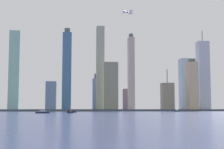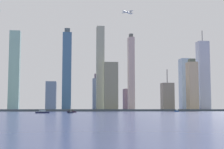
% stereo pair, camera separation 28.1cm
% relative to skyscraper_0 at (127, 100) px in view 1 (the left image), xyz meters
% --- Properties ---
extents(ground_plane, '(6000.00, 6000.00, 0.00)m').
position_rel_skyscraper_0_xyz_m(ground_plane, '(-87.74, -552.68, -25.23)').
color(ground_plane, navy).
extents(waterfront_pier, '(707.92, 64.60, 3.98)m').
position_rel_skyscraper_0_xyz_m(waterfront_pier, '(-87.74, -106.02, -23.24)').
color(waterfront_pier, '#425158').
rests_on(waterfront_pier, ground).
extents(skyscraper_0, '(16.63, 26.82, 50.46)m').
position_rel_skyscraper_0_xyz_m(skyscraper_0, '(0.00, 0.00, 0.00)').
color(skyscraper_0, slate).
rests_on(skyscraper_0, ground).
extents(skyscraper_1, '(27.25, 12.35, 97.64)m').
position_rel_skyscraper_0_xyz_m(skyscraper_1, '(-50.47, -107.23, 23.59)').
color(skyscraper_1, gray).
rests_on(skyscraper_1, ground).
extents(skyscraper_2, '(22.27, 17.00, 171.59)m').
position_rel_skyscraper_0_xyz_m(skyscraper_2, '(-249.76, -36.57, 60.57)').
color(skyscraper_2, '#88B6B0').
rests_on(skyscraper_2, ground).
extents(skyscraper_3, '(19.56, 27.96, 55.98)m').
position_rel_skyscraper_0_xyz_m(skyscraper_3, '(-167.11, -123.09, 2.76)').
color(skyscraper_3, slate).
rests_on(skyscraper_3, ground).
extents(skyscraper_5, '(18.76, 20.17, 174.60)m').
position_rel_skyscraper_0_xyz_m(skyscraper_5, '(-138.65, -61.04, 59.10)').
color(skyscraper_5, '#3D6691').
rests_on(skyscraper_5, ground).
extents(skyscraper_6, '(15.64, 20.24, 175.19)m').
position_rel_skyscraper_0_xyz_m(skyscraper_6, '(-70.05, -81.72, 62.37)').
color(skyscraper_6, '#A2A691').
rests_on(skyscraper_6, ground).
extents(skyscraper_7, '(24.55, 22.75, 88.14)m').
position_rel_skyscraper_0_xyz_m(skyscraper_7, '(72.87, -78.66, 4.37)').
color(skyscraper_7, gray).
rests_on(skyscraper_7, ground).
extents(skyscraper_8, '(21.71, 19.74, 80.26)m').
position_rel_skyscraper_0_xyz_m(skyscraper_8, '(-72.45, -43.62, 11.79)').
color(skyscraper_8, slate).
rests_on(skyscraper_8, ground).
extents(skyscraper_9, '(17.83, 26.51, 117.18)m').
position_rel_skyscraper_0_xyz_m(skyscraper_9, '(123.58, -40.20, 33.36)').
color(skyscraper_9, '#9BB7D2').
rests_on(skyscraper_9, ground).
extents(skyscraper_10, '(24.32, 22.15, 179.29)m').
position_rel_skyscraper_0_xyz_m(skyscraper_10, '(160.93, -58.67, 51.88)').
color(skyscraper_10, '#B1B8D1').
rests_on(skyscraper_10, ground).
extents(skyscraper_11, '(19.36, 23.03, 109.01)m').
position_rel_skyscraper_0_xyz_m(skyscraper_11, '(121.25, -96.17, 27.03)').
color(skyscraper_11, '#C5AE8C').
rests_on(skyscraper_11, ground).
extents(skyscraper_12, '(12.05, 20.00, 162.43)m').
position_rel_skyscraper_0_xyz_m(skyscraper_12, '(-4.62, -78.70, 53.62)').
color(skyscraper_12, '#C3A9A8').
rests_on(skyscraper_12, ground).
extents(boat_2, '(6.24, 9.37, 8.26)m').
position_rel_skyscraper_0_xyz_m(boat_2, '(-131.19, -394.30, -23.90)').
color(boat_2, black).
rests_on(boat_2, ground).
extents(boat_3, '(8.14, 5.93, 8.96)m').
position_rel_skyscraper_0_xyz_m(boat_3, '(39.93, -243.51, -23.60)').
color(boat_3, navy).
rests_on(boat_3, ground).
extents(boat_6, '(15.17, 10.21, 3.81)m').
position_rel_skyscraper_0_xyz_m(boat_6, '(-161.98, -392.80, -23.86)').
color(boat_6, '#131737').
rests_on(boat_6, ground).
extents(boat_7, '(12.12, 9.13, 9.41)m').
position_rel_skyscraper_0_xyz_m(boat_7, '(-129.00, -328.10, -23.70)').
color(boat_7, '#25172C').
rests_on(boat_7, ground).
extents(airplane, '(23.36, 22.59, 7.77)m').
position_rel_skyscraper_0_xyz_m(airplane, '(-21.86, -134.43, 168.32)').
color(airplane, silver).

